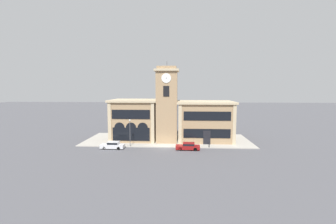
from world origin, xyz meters
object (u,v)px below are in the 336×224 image
(street_lamp, at_px, (130,129))
(bollard, at_px, (209,145))
(parked_car_near, at_px, (113,145))
(parked_car_mid, at_px, (188,146))

(street_lamp, xyz_separation_m, bollard, (15.93, 0.01, -3.13))
(parked_car_near, bearing_deg, parked_car_mid, -178.44)
(bollard, bearing_deg, street_lamp, -179.98)
(street_lamp, bearing_deg, parked_car_near, -154.12)
(parked_car_mid, relative_size, bollard, 4.41)
(parked_car_near, bearing_deg, street_lamp, -152.57)
(parked_car_near, relative_size, parked_car_mid, 1.00)
(parked_car_near, xyz_separation_m, parked_car_mid, (14.80, -0.00, -0.02))
(street_lamp, height_order, bollard, street_lamp)
(parked_car_mid, height_order, street_lamp, street_lamp)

